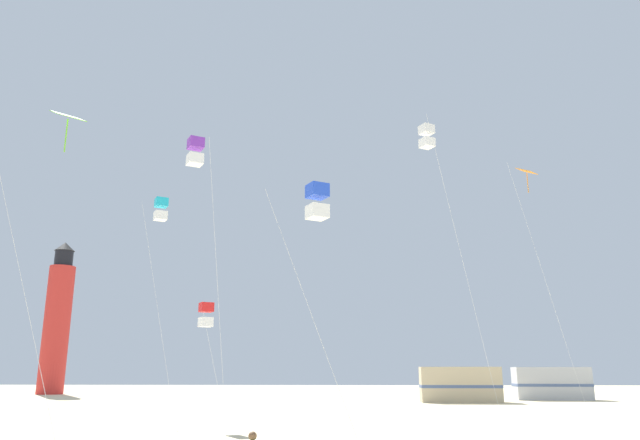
% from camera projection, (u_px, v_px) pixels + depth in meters
% --- Properties ---
extents(kite_box_violet, '(1.96, 2.48, 11.86)m').
position_uv_depth(kite_box_violet, '(195.00, 152.00, 24.53)').
color(kite_box_violet, silver).
rests_on(kite_box_violet, ground).
extents(kite_box_scarlet, '(1.54, 1.54, 5.68)m').
position_uv_depth(kite_box_scarlet, '(206.00, 315.00, 28.36)').
color(kite_box_scarlet, silver).
rests_on(kite_box_scarlet, ground).
extents(kite_diamond_lime, '(3.45, 2.35, 10.46)m').
position_uv_depth(kite_diamond_lime, '(65.00, 128.00, 18.37)').
color(kite_diamond_lime, silver).
rests_on(kite_diamond_lime, ground).
extents(kite_box_cyan, '(1.99, 1.91, 11.03)m').
position_uv_depth(kite_box_cyan, '(161.00, 210.00, 30.15)').
color(kite_box_cyan, silver).
rests_on(kite_box_cyan, ground).
extents(kite_box_white, '(3.10, 3.10, 14.33)m').
position_uv_depth(kite_box_white, '(427.00, 137.00, 29.39)').
color(kite_box_white, silver).
rests_on(kite_box_white, ground).
extents(kite_box_blue, '(2.94, 1.91, 8.37)m').
position_uv_depth(kite_box_blue, '(317.00, 202.00, 19.10)').
color(kite_box_blue, silver).
rests_on(kite_box_blue, ground).
extents(kite_diamond_orange, '(2.96, 2.13, 13.08)m').
position_uv_depth(kite_diamond_orange, '(529.00, 182.00, 31.56)').
color(kite_diamond_orange, silver).
rests_on(kite_diamond_orange, ground).
extents(lighthouse_distant, '(2.80, 2.80, 16.80)m').
position_uv_depth(lighthouse_distant, '(57.00, 321.00, 66.29)').
color(lighthouse_distant, red).
rests_on(lighthouse_distant, ground).
extents(rv_van_tan, '(6.50, 2.52, 2.80)m').
position_uv_depth(rv_van_tan, '(460.00, 385.00, 48.56)').
color(rv_van_tan, '#C6B28C').
rests_on(rv_van_tan, ground).
extents(rv_van_silver, '(6.53, 2.60, 2.80)m').
position_uv_depth(rv_van_silver, '(552.00, 384.00, 52.55)').
color(rv_van_silver, '#B7BABF').
rests_on(rv_van_silver, ground).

